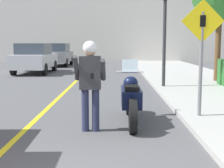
{
  "coord_description": "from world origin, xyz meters",
  "views": [
    {
      "loc": [
        1.17,
        -2.96,
        1.68
      ],
      "look_at": [
        1.09,
        3.74,
        0.8
      ],
      "focal_mm": 50.0,
      "sensor_mm": 36.0,
      "label": 1
    }
  ],
  "objects": [
    {
      "name": "building_backdrop",
      "position": [
        0.0,
        26.0,
        3.65
      ],
      "size": [
        28.0,
        1.2,
        7.3
      ],
      "color": "beige",
      "rests_on": "ground"
    },
    {
      "name": "motorcycle",
      "position": [
        1.49,
        3.55,
        0.51
      ],
      "size": [
        0.62,
        2.27,
        1.31
      ],
      "color": "black",
      "rests_on": "ground"
    },
    {
      "name": "road_center_line",
      "position": [
        -0.6,
        6.0,
        0.0
      ],
      "size": [
        0.12,
        36.0,
        0.01
      ],
      "color": "yellow",
      "rests_on": "ground"
    },
    {
      "name": "parked_car_silver",
      "position": [
        -3.41,
        14.65,
        0.86
      ],
      "size": [
        1.88,
        4.2,
        1.68
      ],
      "color": "black",
      "rests_on": "ground"
    },
    {
      "name": "parked_car_grey",
      "position": [
        -3.16,
        20.25,
        0.86
      ],
      "size": [
        1.88,
        4.2,
        1.68
      ],
      "color": "black",
      "rests_on": "ground"
    },
    {
      "name": "crossing_sign",
      "position": [
        3.0,
        3.74,
        1.61
      ],
      "size": [
        0.91,
        0.08,
        2.49
      ],
      "color": "slate",
      "rests_on": "sidewalk_curb"
    },
    {
      "name": "person_biker",
      "position": [
        0.69,
        2.88,
        1.06
      ],
      "size": [
        0.59,
        0.47,
        1.73
      ],
      "color": "#282D4C",
      "rests_on": "ground"
    },
    {
      "name": "traffic_light",
      "position": [
        2.94,
        8.45,
        2.79
      ],
      "size": [
        0.26,
        0.3,
        3.87
      ],
      "color": "#2D2D30",
      "rests_on": "sidewalk_curb"
    }
  ]
}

